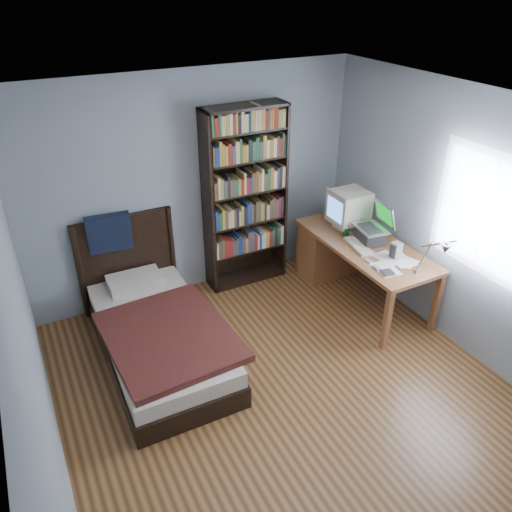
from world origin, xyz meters
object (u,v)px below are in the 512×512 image
object	(u,v)px
laptop	(372,233)
bed	(156,330)
keyboard	(359,246)
desk_lamp	(441,250)
speaker	(396,251)
soda_can	(346,232)
desk	(337,249)
crt_monitor	(348,207)
bookshelf	(245,199)

from	to	relation	value
laptop	bed	bearing A→B (deg)	175.26
keyboard	laptop	bearing A→B (deg)	20.78
desk_lamp	speaker	size ratio (longest dim) A/B	3.01
laptop	speaker	distance (m)	0.39
soda_can	desk_lamp	bearing A→B (deg)	-86.71
desk	speaker	bearing A→B (deg)	-85.82
speaker	laptop	bearing A→B (deg)	86.56
laptop	soda_can	xyz separation A→B (m)	(-0.17, 0.24, -0.06)
desk	soda_can	xyz separation A→B (m)	(-0.11, -0.26, 0.36)
crt_monitor	keyboard	world-z (taller)	crt_monitor
keyboard	speaker	distance (m)	0.41
desk_lamp	bookshelf	xyz separation A→B (m)	(-0.93, 2.03, -0.10)
soda_can	bed	size ratio (longest dim) A/B	0.05
bookshelf	bed	xyz separation A→B (m)	(-1.39, -0.80, -0.80)
desk_lamp	bookshelf	distance (m)	2.24
keyboard	bed	world-z (taller)	bed
speaker	bed	distance (m)	2.55
keyboard	bed	size ratio (longest dim) A/B	0.20
soda_can	desk	bearing A→B (deg)	67.50
laptop	desk	bearing A→B (deg)	97.15
crt_monitor	speaker	size ratio (longest dim) A/B	2.55
laptop	bookshelf	distance (m)	1.45
soda_can	crt_monitor	bearing A→B (deg)	50.89
crt_monitor	speaker	world-z (taller)	crt_monitor
desk	crt_monitor	xyz separation A→B (m)	(0.04, -0.08, 0.57)
speaker	bookshelf	xyz separation A→B (m)	(-1.03, 1.40, 0.24)
desk	keyboard	xyz separation A→B (m)	(-0.12, -0.53, 0.32)
bookshelf	bed	size ratio (longest dim) A/B	1.00
bed	keyboard	bearing A→B (deg)	-6.06
desk_lamp	keyboard	bearing A→B (deg)	95.17
crt_monitor	bed	xyz separation A→B (m)	(-2.39, -0.21, -0.73)
desk_lamp	speaker	bearing A→B (deg)	81.22
keyboard	desk_lamp	bearing A→B (deg)	-75.26
desk_lamp	bed	xyz separation A→B (m)	(-2.32, 1.23, -0.91)
desk	soda_can	distance (m)	0.46
desk	desk_lamp	size ratio (longest dim) A/B	3.20
keyboard	desk	bearing A→B (deg)	86.46
soda_can	speaker	bearing A→B (deg)	-74.82
desk	bed	size ratio (longest dim) A/B	0.82
bed	bookshelf	bearing A→B (deg)	30.13
laptop	desk_lamp	world-z (taller)	desk_lamp
desk	bookshelf	size ratio (longest dim) A/B	0.82
desk_lamp	soda_can	bearing A→B (deg)	93.29
crt_monitor	bookshelf	distance (m)	1.17
laptop	soda_can	world-z (taller)	laptop
crt_monitor	keyboard	distance (m)	0.54
crt_monitor	keyboard	size ratio (longest dim) A/B	1.08
bed	desk	bearing A→B (deg)	7.04
desk_lamp	bed	size ratio (longest dim) A/B	0.26
desk_lamp	speaker	distance (m)	0.73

